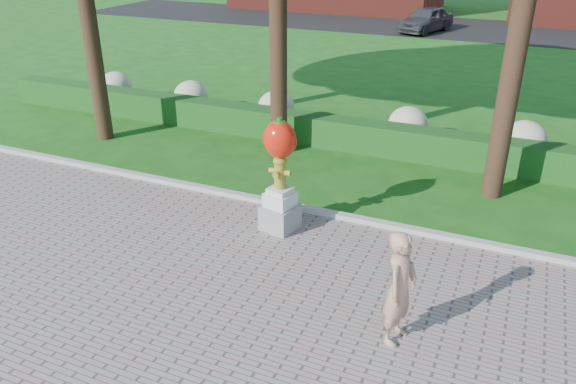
% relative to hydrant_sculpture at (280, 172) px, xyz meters
% --- Properties ---
extents(ground, '(100.00, 100.00, 0.00)m').
position_rel_hydrant_sculpture_xyz_m(ground, '(0.21, -2.12, -1.27)').
color(ground, '#195214').
rests_on(ground, ground).
extents(curb, '(40.00, 0.18, 0.15)m').
position_rel_hydrant_sculpture_xyz_m(curb, '(0.21, 0.88, -1.19)').
color(curb, '#ADADA5').
rests_on(curb, ground).
extents(lawn_hedge, '(24.00, 0.70, 0.80)m').
position_rel_hydrant_sculpture_xyz_m(lawn_hedge, '(0.21, 4.88, -0.87)').
color(lawn_hedge, '#124015').
rests_on(lawn_hedge, ground).
extents(hydrangea_row, '(20.10, 1.10, 0.99)m').
position_rel_hydrant_sculpture_xyz_m(hydrangea_row, '(0.79, 5.88, -0.72)').
color(hydrangea_row, beige).
rests_on(hydrangea_row, ground).
extents(street, '(50.00, 8.00, 0.02)m').
position_rel_hydrant_sculpture_xyz_m(street, '(0.21, 25.88, -1.26)').
color(street, black).
rests_on(street, ground).
extents(hydrant_sculpture, '(0.75, 0.75, 2.31)m').
position_rel_hydrant_sculpture_xyz_m(hydrant_sculpture, '(0.00, 0.00, 0.00)').
color(hydrant_sculpture, gray).
rests_on(hydrant_sculpture, walkway).
extents(woman, '(0.53, 0.71, 1.77)m').
position_rel_hydrant_sculpture_xyz_m(woman, '(2.90, -2.33, -0.34)').
color(woman, tan).
rests_on(woman, walkway).
extents(parked_car, '(2.84, 4.35, 1.38)m').
position_rel_hydrant_sculpture_xyz_m(parked_car, '(-1.81, 23.81, -0.56)').
color(parked_car, '#3B3C42').
rests_on(parked_car, street).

